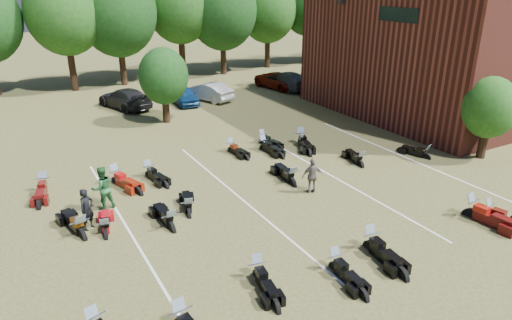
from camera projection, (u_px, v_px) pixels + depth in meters
ground at (338, 211)px, 18.89m from camera, size 160.00×160.00×0.00m
car_3 at (125, 98)px, 33.57m from camera, size 3.49×5.39×1.45m
car_4 at (184, 95)px, 34.71m from camera, size 1.77×3.99×1.33m
car_5 at (208, 92)px, 35.69m from camera, size 2.92×4.50×1.40m
car_6 at (279, 81)px, 39.63m from camera, size 2.98×5.02×1.31m
car_7 at (286, 80)px, 39.33m from camera, size 2.37×5.24×1.49m
person_black at (87, 209)px, 17.23m from camera, size 0.72×0.67×1.66m
person_green at (102, 188)px, 18.73m from camera, size 1.01×0.85×1.87m
person_grey at (312, 176)px, 20.20m from camera, size 1.02×0.66×1.62m
motorcycle_2 at (258, 279)px, 14.62m from camera, size 1.02×2.21×1.19m
motorcycle_3 at (335, 270)px, 15.03m from camera, size 0.86×2.14×1.17m
motorcycle_4 at (370, 250)px, 16.16m from camera, size 1.06×2.47×1.33m
motorcycle_5 at (488, 220)px, 18.18m from camera, size 1.18×2.38×1.27m
motorcycle_6 at (470, 217)px, 18.40m from camera, size 1.03×2.58×1.40m
motorcycle_7 at (107, 236)px, 17.01m from camera, size 1.07×2.12×1.13m
motorcycle_8 at (82, 237)px, 16.94m from camera, size 1.23×2.54×1.36m
motorcycle_9 at (172, 230)px, 17.46m from camera, size 0.80×2.26×1.25m
motorcycle_10 at (189, 215)px, 18.52m from camera, size 1.22×2.18×1.16m
motorcycle_11 at (292, 185)px, 21.27m from camera, size 0.99×2.40×1.30m
motorcycle_12 at (360, 166)px, 23.36m from camera, size 1.13×2.21×1.18m
motorcycle_13 at (425, 159)px, 24.34m from camera, size 1.14×2.09×1.11m
motorcycle_14 at (45, 191)px, 20.63m from camera, size 1.23×2.39×1.27m
motorcycle_15 at (117, 183)px, 21.40m from camera, size 1.49×2.49×1.32m
motorcycle_16 at (150, 177)px, 22.09m from camera, size 1.06×2.21×1.18m
motorcycle_17 at (231, 152)px, 25.30m from camera, size 0.86×2.05×1.11m
motorcycle_18 at (264, 150)px, 25.57m from camera, size 0.91×2.21×1.20m
motorcycle_19 at (263, 143)px, 26.56m from camera, size 0.99×2.17×1.16m
motorcycle_20 at (301, 144)px, 26.44m from camera, size 1.57×2.60×1.38m
brick_building at (497, 30)px, 34.25m from camera, size 25.40×15.20×10.70m
tree_line at (121, 11)px, 39.52m from camera, size 56.00×6.00×9.79m
young_tree_near_building at (490, 108)px, 23.48m from camera, size 2.80×2.80×4.16m
young_tree_midfield at (164, 76)px, 29.35m from camera, size 3.20×3.20×4.70m
parking_lines at (241, 198)px, 19.94m from camera, size 20.10×14.00×0.01m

